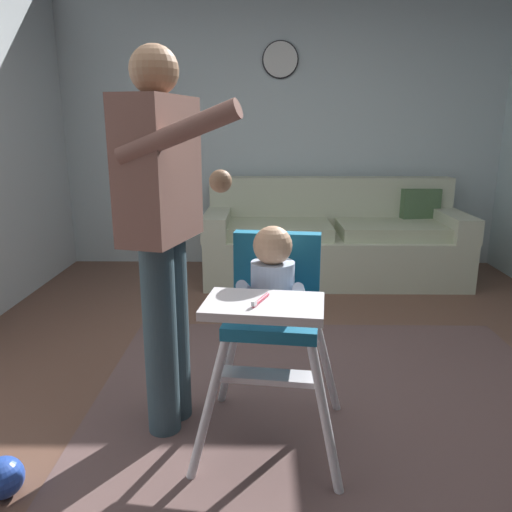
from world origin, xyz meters
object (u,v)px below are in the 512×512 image
adult_standing (163,226)px  wall_clock (280,60)px  couch (333,241)px  toy_ball (3,478)px  high_chair (273,299)px

adult_standing → wall_clock: 2.97m
couch → toy_ball: couch is taller
high_chair → adult_standing: bearing=-98.9°
wall_clock → adult_standing: bearing=-101.4°
couch → toy_ball: bearing=-29.5°
toy_ball → high_chair: bearing=19.3°
couch → wall_clock: wall_clock is taller
couch → adult_standing: 2.56m
couch → high_chair: (-0.58, -2.40, 0.31)m
couch → adult_standing: size_ratio=1.38×
couch → high_chair: bearing=-13.5°
adult_standing → high_chair: bearing=-0.7°
high_chair → wall_clock: wall_clock is taller
high_chair → toy_ball: size_ratio=6.34×
couch → wall_clock: size_ratio=6.72×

